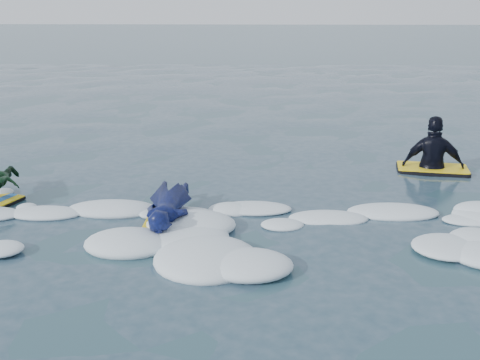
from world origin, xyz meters
The scene contains 5 objects.
ground centered at (0.00, 0.00, 0.00)m, with size 120.00×120.00×0.00m, color #1C3544.
foam_band centered at (0.00, 1.03, 0.00)m, with size 12.00×3.10×0.30m, color white, non-canonical shape.
prone_woman_unit centered at (-0.23, 1.15, 0.23)m, with size 0.64×1.72×0.45m.
prone_child_unit centered at (-2.95, 1.99, 0.24)m, with size 0.81×1.31×0.48m.
waiting_rider_unit centered at (4.17, 3.85, 0.08)m, with size 1.34×0.88×1.87m.
Camera 1 is at (1.02, -6.68, 3.06)m, focal length 45.00 mm.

